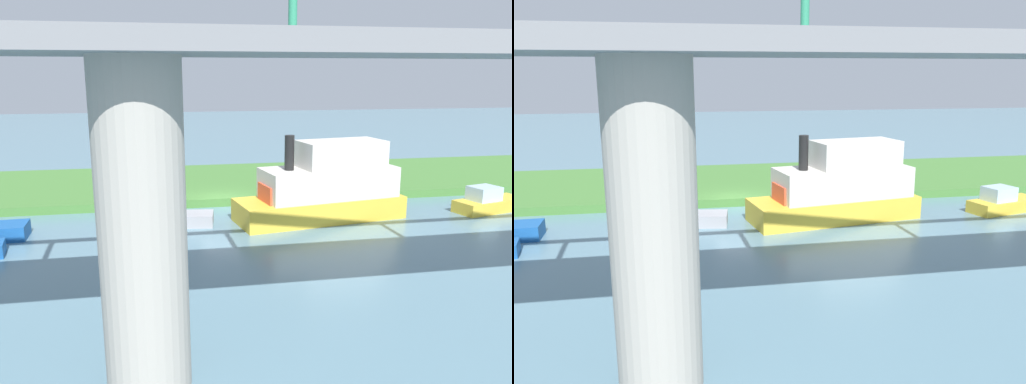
% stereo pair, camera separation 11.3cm
% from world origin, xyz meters
% --- Properties ---
extents(ground_plane, '(160.00, 160.00, 0.00)m').
position_xyz_m(ground_plane, '(0.00, 0.00, 0.00)').
color(ground_plane, slate).
extents(grassy_bank, '(80.00, 12.00, 0.50)m').
position_xyz_m(grassy_bank, '(0.00, -6.00, 0.25)').
color(grassy_bank, '#427533').
rests_on(grassy_bank, ground).
extents(bridge_pylon, '(2.13, 2.13, 8.26)m').
position_xyz_m(bridge_pylon, '(4.08, 17.77, 4.13)').
color(bridge_pylon, '#9E998E').
rests_on(bridge_pylon, ground).
extents(bridge_span, '(58.56, 4.30, 3.25)m').
position_xyz_m(bridge_span, '(4.08, 17.76, 8.76)').
color(bridge_span, slate).
rests_on(bridge_span, bridge_pylon).
extents(person_on_bank, '(0.49, 0.49, 1.39)m').
position_xyz_m(person_on_bank, '(5.81, -1.06, 1.20)').
color(person_on_bank, '#2D334C').
rests_on(person_on_bank, grassy_bank).
extents(mooring_post, '(0.20, 0.20, 1.06)m').
position_xyz_m(mooring_post, '(-9.26, -1.43, 1.03)').
color(mooring_post, brown).
rests_on(mooring_post, grassy_bank).
extents(riverboat_paddlewheel, '(9.59, 4.54, 4.71)m').
position_xyz_m(riverboat_paddlewheel, '(-5.23, 3.58, 1.74)').
color(riverboat_paddlewheel, gold).
rests_on(riverboat_paddlewheel, ground).
extents(pontoon_yellow, '(4.76, 2.67, 1.50)m').
position_xyz_m(pontoon_yellow, '(-15.14, 3.82, 0.54)').
color(pontoon_yellow, gold).
rests_on(pontoon_yellow, ground).
extents(motorboat_white, '(4.35, 2.07, 1.39)m').
position_xyz_m(motorboat_white, '(3.15, 3.33, 0.50)').
color(motorboat_white, '#99999E').
rests_on(motorboat_white, ground).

